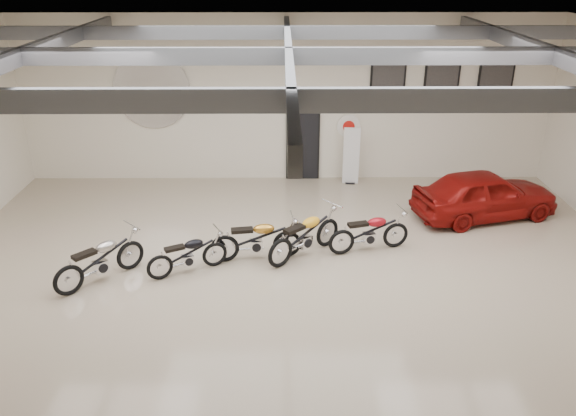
{
  "coord_description": "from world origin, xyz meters",
  "views": [
    {
      "loc": [
        -0.11,
        -10.69,
        6.46
      ],
      "look_at": [
        0.0,
        1.2,
        1.1
      ],
      "focal_mm": 35.0,
      "sensor_mm": 36.0,
      "label": 1
    }
  ],
  "objects_px": {
    "motorcycle_silver": "(99,259)",
    "go_kart": "(480,209)",
    "motorcycle_black": "(187,254)",
    "motorcycle_red": "(369,231)",
    "banner_stand": "(351,156)",
    "vintage_car": "(485,194)",
    "motorcycle_yellow": "(305,234)",
    "motorcycle_gold": "(256,238)"
  },
  "relations": [
    {
      "from": "motorcycle_red",
      "to": "vintage_car",
      "type": "distance_m",
      "value": 3.85
    },
    {
      "from": "go_kart",
      "to": "motorcycle_red",
      "type": "bearing_deg",
      "value": -172.25
    },
    {
      "from": "vintage_car",
      "to": "motorcycle_yellow",
      "type": "bearing_deg",
      "value": 98.61
    },
    {
      "from": "motorcycle_yellow",
      "to": "motorcycle_red",
      "type": "bearing_deg",
      "value": -32.87
    },
    {
      "from": "motorcycle_silver",
      "to": "motorcycle_red",
      "type": "xyz_separation_m",
      "value": [
        5.97,
        1.32,
        -0.03
      ]
    },
    {
      "from": "banner_stand",
      "to": "motorcycle_yellow",
      "type": "bearing_deg",
      "value": -105.01
    },
    {
      "from": "go_kart",
      "to": "vintage_car",
      "type": "height_order",
      "value": "vintage_car"
    },
    {
      "from": "banner_stand",
      "to": "vintage_car",
      "type": "distance_m",
      "value": 4.13
    },
    {
      "from": "motorcycle_red",
      "to": "go_kart",
      "type": "height_order",
      "value": "motorcycle_red"
    },
    {
      "from": "banner_stand",
      "to": "motorcycle_black",
      "type": "relative_size",
      "value": 1.01
    },
    {
      "from": "motorcycle_silver",
      "to": "vintage_car",
      "type": "height_order",
      "value": "vintage_car"
    },
    {
      "from": "motorcycle_yellow",
      "to": "go_kart",
      "type": "bearing_deg",
      "value": -18.6
    },
    {
      "from": "go_kart",
      "to": "motorcycle_silver",
      "type": "bearing_deg",
      "value": 177.47
    },
    {
      "from": "motorcycle_black",
      "to": "motorcycle_red",
      "type": "bearing_deg",
      "value": -13.76
    },
    {
      "from": "vintage_car",
      "to": "motorcycle_red",
      "type": "bearing_deg",
      "value": 104.53
    },
    {
      "from": "motorcycle_red",
      "to": "motorcycle_black",
      "type": "bearing_deg",
      "value": 178.43
    },
    {
      "from": "banner_stand",
      "to": "vintage_car",
      "type": "bearing_deg",
      "value": -32.82
    },
    {
      "from": "motorcycle_silver",
      "to": "go_kart",
      "type": "xyz_separation_m",
      "value": [
        9.19,
        3.11,
        -0.26
      ]
    },
    {
      "from": "motorcycle_gold",
      "to": "vintage_car",
      "type": "height_order",
      "value": "vintage_car"
    },
    {
      "from": "banner_stand",
      "to": "motorcycle_silver",
      "type": "distance_m",
      "value": 8.28
    },
    {
      "from": "go_kart",
      "to": "vintage_car",
      "type": "xyz_separation_m",
      "value": [
        0.12,
        0.1,
        0.38
      ]
    },
    {
      "from": "motorcycle_silver",
      "to": "motorcycle_gold",
      "type": "xyz_separation_m",
      "value": [
        3.3,
        0.94,
        -0.0
      ]
    },
    {
      "from": "motorcycle_black",
      "to": "banner_stand",
      "type": "bearing_deg",
      "value": 24.84
    },
    {
      "from": "banner_stand",
      "to": "motorcycle_silver",
      "type": "bearing_deg",
      "value": -132.63
    },
    {
      "from": "motorcycle_silver",
      "to": "go_kart",
      "type": "relative_size",
      "value": 1.36
    },
    {
      "from": "banner_stand",
      "to": "motorcycle_red",
      "type": "bearing_deg",
      "value": -86.61
    },
    {
      "from": "banner_stand",
      "to": "motorcycle_yellow",
      "type": "xyz_separation_m",
      "value": [
        -1.58,
        -4.59,
        -0.34
      ]
    },
    {
      "from": "motorcycle_red",
      "to": "go_kart",
      "type": "xyz_separation_m",
      "value": [
        3.23,
        1.79,
        -0.23
      ]
    },
    {
      "from": "motorcycle_silver",
      "to": "banner_stand",
      "type": "bearing_deg",
      "value": -2.71
    },
    {
      "from": "motorcycle_silver",
      "to": "go_kart",
      "type": "distance_m",
      "value": 9.71
    },
    {
      "from": "banner_stand",
      "to": "motorcycle_black",
      "type": "height_order",
      "value": "banner_stand"
    },
    {
      "from": "motorcycle_silver",
      "to": "motorcycle_yellow",
      "type": "height_order",
      "value": "motorcycle_yellow"
    },
    {
      "from": "motorcycle_yellow",
      "to": "vintage_car",
      "type": "height_order",
      "value": "vintage_car"
    },
    {
      "from": "motorcycle_gold",
      "to": "vintage_car",
      "type": "distance_m",
      "value": 6.43
    },
    {
      "from": "motorcycle_black",
      "to": "go_kart",
      "type": "bearing_deg",
      "value": -6.46
    },
    {
      "from": "motorcycle_black",
      "to": "motorcycle_red",
      "type": "xyz_separation_m",
      "value": [
        4.15,
        0.97,
        0.04
      ]
    },
    {
      "from": "motorcycle_gold",
      "to": "motorcycle_red",
      "type": "bearing_deg",
      "value": -0.03
    },
    {
      "from": "motorcycle_red",
      "to": "vintage_car",
      "type": "bearing_deg",
      "value": 14.63
    },
    {
      "from": "banner_stand",
      "to": "go_kart",
      "type": "bearing_deg",
      "value": -34.98
    },
    {
      "from": "motorcycle_gold",
      "to": "motorcycle_red",
      "type": "height_order",
      "value": "motorcycle_gold"
    },
    {
      "from": "motorcycle_red",
      "to": "motorcycle_gold",
      "type": "bearing_deg",
      "value": 173.49
    },
    {
      "from": "motorcycle_gold",
      "to": "motorcycle_yellow",
      "type": "relative_size",
      "value": 0.95
    }
  ]
}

